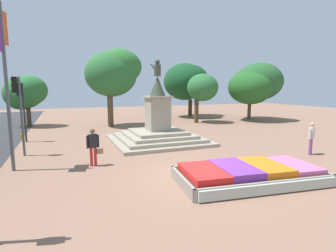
{
  "coord_description": "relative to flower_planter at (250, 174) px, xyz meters",
  "views": [
    {
      "loc": [
        -4.92,
        -8.76,
        3.48
      ],
      "look_at": [
        0.35,
        4.21,
        1.47
      ],
      "focal_mm": 28.0,
      "sensor_mm": 36.0,
      "label": 1
    }
  ],
  "objects": [
    {
      "name": "pedestrian_with_handbag",
      "position": [
        -5.15,
        4.35,
        0.67
      ],
      "size": [
        0.73,
        0.26,
        1.71
      ],
      "color": "red",
      "rests_on": "ground_plane"
    },
    {
      "name": "traffic_light_far_corner",
      "position": [
        -8.75,
        11.58,
        2.33
      ],
      "size": [
        0.42,
        0.31,
        3.82
      ],
      "color": "#2D2D33",
      "rests_on": "ground_plane"
    },
    {
      "name": "park_tree_street_side",
      "position": [
        -1.8,
        16.74,
        4.71
      ],
      "size": [
        5.14,
        4.55,
        7.05
      ],
      "color": "brown",
      "rests_on": "ground_plane"
    },
    {
      "name": "park_tree_mid_canopy",
      "position": [
        -9.36,
        19.41,
        2.82
      ],
      "size": [
        3.81,
        3.52,
        4.67
      ],
      "color": "#4C3823",
      "rests_on": "ground_plane"
    },
    {
      "name": "park_tree_far_left",
      "position": [
        6.94,
        16.16,
        3.27
      ],
      "size": [
        3.1,
        3.43,
        4.97
      ],
      "color": "#4C3823",
      "rests_on": "ground_plane"
    },
    {
      "name": "flower_planter",
      "position": [
        0.0,
        0.0,
        0.0
      ],
      "size": [
        5.7,
        3.28,
        0.66
      ],
      "color": "#38281C",
      "rests_on": "ground_plane"
    },
    {
      "name": "ground_plane",
      "position": [
        -1.46,
        1.18,
        -0.29
      ],
      "size": [
        82.37,
        82.37,
        0.0
      ],
      "primitive_type": "plane",
      "color": "#8C6651"
    },
    {
      "name": "banner_pole",
      "position": [
        -8.42,
        4.91,
        3.54
      ],
      "size": [
        0.26,
        1.19,
        6.87
      ],
      "color": "#4C5156",
      "rests_on": "ground_plane"
    },
    {
      "name": "park_tree_behind_statue",
      "position": [
        13.33,
        15.8,
        3.65
      ],
      "size": [
        6.09,
        6.32,
        6.23
      ],
      "color": "brown",
      "rests_on": "ground_plane"
    },
    {
      "name": "statue_monument",
      "position": [
        -0.61,
        8.4,
        0.53
      ],
      "size": [
        5.86,
        5.86,
        5.31
      ],
      "color": "gray",
      "rests_on": "ground_plane"
    },
    {
      "name": "traffic_light_mid_block",
      "position": [
        -8.41,
        7.57,
        2.48
      ],
      "size": [
        0.41,
        0.3,
        4.06
      ],
      "color": "#4C5156",
      "rests_on": "ground_plane"
    },
    {
      "name": "pedestrian_near_planter",
      "position": [
        5.73,
        2.13,
        0.7
      ],
      "size": [
        0.52,
        0.36,
        1.72
      ],
      "color": "#8C4C99",
      "rests_on": "ground_plane"
    },
    {
      "name": "park_tree_far_right",
      "position": [
        8.05,
        21.78,
        4.1
      ],
      "size": [
        6.3,
        6.05,
        6.49
      ],
      "color": "#4C3823",
      "rests_on": "ground_plane"
    }
  ]
}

